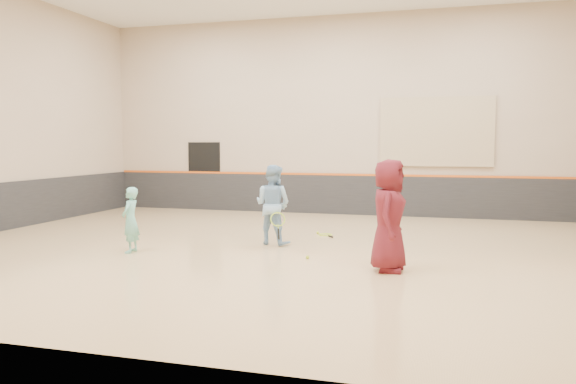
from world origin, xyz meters
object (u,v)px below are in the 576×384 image
(girl, at_px, (130,220))
(young_man, at_px, (389,215))
(instructor, at_px, (273,205))
(spare_racket, at_px, (325,234))

(girl, xyz_separation_m, young_man, (5.09, -0.24, 0.30))
(instructor, bearing_deg, girl, 48.40)
(young_man, relative_size, spare_racket, 2.61)
(girl, xyz_separation_m, instructor, (2.44, 1.67, 0.20))
(girl, bearing_deg, spare_racket, 125.56)
(girl, xyz_separation_m, spare_racket, (3.30, 3.10, -0.63))
(instructor, relative_size, young_man, 0.90)
(spare_racket, bearing_deg, girl, -136.77)
(instructor, height_order, young_man, young_man)
(girl, height_order, young_man, young_man)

